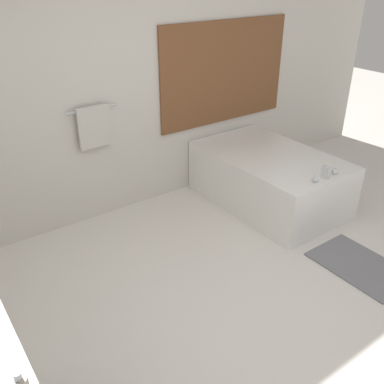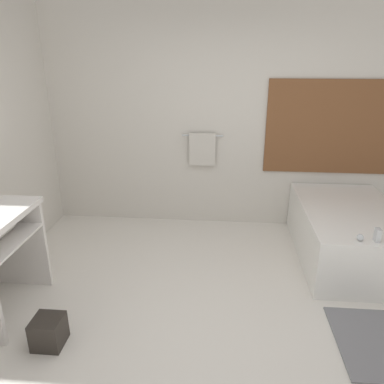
# 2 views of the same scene
# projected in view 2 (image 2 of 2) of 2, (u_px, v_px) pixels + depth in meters

# --- Properties ---
(ground_plane) EXTENTS (16.00, 16.00, 0.00)m
(ground_plane) POSITION_uv_depth(u_px,v_px,m) (222.00, 341.00, 2.90)
(ground_plane) COLOR silver
(ground_plane) RESTS_ON ground
(wall_back_with_blinds) EXTENTS (7.40, 0.13, 2.70)m
(wall_back_with_blinds) POSITION_uv_depth(u_px,v_px,m) (232.00, 119.00, 4.50)
(wall_back_with_blinds) COLOR silver
(wall_back_with_blinds) RESTS_ON ground_plane
(bathtub) EXTENTS (0.99, 1.60, 0.69)m
(bathtub) POSITION_uv_depth(u_px,v_px,m) (348.00, 231.00, 3.98)
(bathtub) COLOR white
(bathtub) RESTS_ON ground_plane
(waste_bin) EXTENTS (0.22, 0.22, 0.23)m
(waste_bin) POSITION_uv_depth(u_px,v_px,m) (49.00, 332.00, 2.83)
(waste_bin) COLOR #2D2823
(waste_bin) RESTS_ON ground_plane
(bath_mat) EXTENTS (0.54, 0.79, 0.02)m
(bath_mat) POSITION_uv_depth(u_px,v_px,m) (372.00, 343.00, 2.88)
(bath_mat) COLOR slate
(bath_mat) RESTS_ON ground_plane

